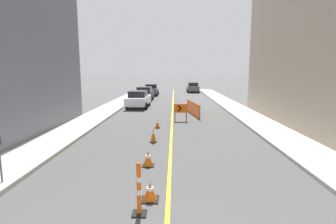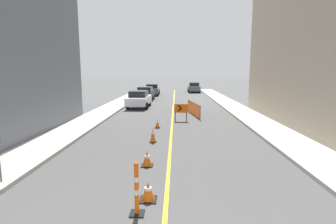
% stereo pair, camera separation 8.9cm
% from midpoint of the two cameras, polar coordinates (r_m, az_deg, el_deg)
% --- Properties ---
extents(lane_stripe, '(0.12, 46.96, 0.01)m').
position_cam_midpoint_polar(lane_stripe, '(24.75, 0.92, 1.02)').
color(lane_stripe, gold).
rests_on(lane_stripe, ground_plane).
extents(sidewalk_left, '(2.19, 46.96, 0.15)m').
position_cam_midpoint_polar(sidewalk_left, '(25.43, -11.97, 1.20)').
color(sidewalk_left, '#ADA89E').
rests_on(sidewalk_left, ground_plane).
extents(sidewalk_right, '(2.19, 46.96, 0.15)m').
position_cam_midpoint_polar(sidewalk_right, '(25.34, 13.86, 1.10)').
color(sidewalk_right, '#ADA89E').
rests_on(sidewalk_right, ground_plane).
extents(traffic_cone_second, '(0.45, 0.45, 0.50)m').
position_cam_midpoint_polar(traffic_cone_second, '(7.24, -4.31, -16.85)').
color(traffic_cone_second, black).
rests_on(traffic_cone_second, ground_plane).
extents(traffic_cone_third, '(0.42, 0.42, 0.55)m').
position_cam_midpoint_polar(traffic_cone_third, '(9.59, -4.64, -10.09)').
color(traffic_cone_third, black).
rests_on(traffic_cone_third, ground_plane).
extents(traffic_cone_fourth, '(0.33, 0.33, 0.72)m').
position_cam_midpoint_polar(traffic_cone_fourth, '(12.63, -3.42, -5.02)').
color(traffic_cone_fourth, black).
rests_on(traffic_cone_fourth, ground_plane).
extents(traffic_cone_fifth, '(0.33, 0.33, 0.56)m').
position_cam_midpoint_polar(traffic_cone_fifth, '(15.79, -2.48, -2.50)').
color(traffic_cone_fifth, black).
rests_on(traffic_cone_fifth, ground_plane).
extents(delineator_post_front, '(0.34, 0.34, 1.30)m').
position_cam_midpoint_polar(delineator_post_front, '(6.49, -6.74, -16.89)').
color(delineator_post_front, black).
rests_on(delineator_post_front, ground_plane).
extents(arrow_barricade_primary, '(0.92, 0.12, 1.17)m').
position_cam_midpoint_polar(arrow_barricade_primary, '(17.94, 2.64, 0.63)').
color(arrow_barricade_primary, '#EF560C').
rests_on(arrow_barricade_primary, ground_plane).
extents(safety_mesh_fence, '(0.71, 4.10, 1.02)m').
position_cam_midpoint_polar(safety_mesh_fence, '(20.44, 5.37, 0.74)').
color(safety_mesh_fence, '#EF560C').
rests_on(safety_mesh_fence, ground_plane).
extents(parked_car_curb_near, '(2.01, 4.38, 1.59)m').
position_cam_midpoint_polar(parked_car_curb_near, '(24.75, -6.56, 2.82)').
color(parked_car_curb_near, silver).
rests_on(parked_car_curb_near, ground_plane).
extents(parked_car_curb_mid, '(1.96, 4.36, 1.59)m').
position_cam_midpoint_polar(parked_car_curb_mid, '(30.84, -5.21, 4.02)').
color(parked_car_curb_mid, black).
rests_on(parked_car_curb_mid, ground_plane).
extents(parked_car_curb_far, '(1.94, 4.34, 1.59)m').
position_cam_midpoint_polar(parked_car_curb_far, '(37.31, -3.69, 4.88)').
color(parked_car_curb_far, '#474C51').
rests_on(parked_car_curb_far, ground_plane).
extents(parked_car_opposite_side, '(1.93, 4.31, 1.59)m').
position_cam_midpoint_polar(parked_car_opposite_side, '(42.81, 5.38, 5.37)').
color(parked_car_opposite_side, '#474C51').
rests_on(parked_car_opposite_side, ground_plane).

